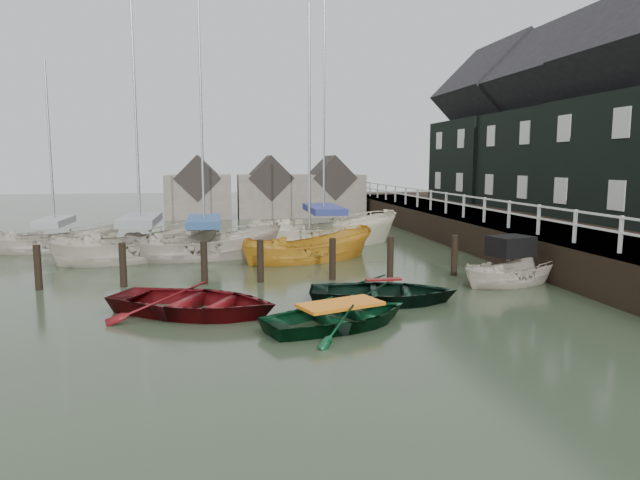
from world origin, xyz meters
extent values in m
plane|color=#2A3522|center=(0.00, 0.00, 0.00)|extent=(120.00, 120.00, 0.00)
cube|color=black|center=(9.50, 10.00, 1.40)|extent=(3.00, 32.00, 0.20)
cube|color=silver|center=(8.00, 10.00, 2.45)|extent=(0.06, 32.00, 0.06)
cube|color=silver|center=(8.00, 10.00, 2.05)|extent=(0.06, 32.00, 0.06)
cube|color=black|center=(15.00, 10.00, 0.00)|extent=(14.00, 38.00, 1.50)
cube|color=black|center=(15.00, 12.00, 4.00)|extent=(6.00, 7.00, 5.00)
cube|color=black|center=(15.00, 12.00, 8.25)|extent=(6.11, 7.14, 6.11)
cube|color=black|center=(15.00, 19.00, 4.00)|extent=(6.40, 7.00, 5.00)
cube|color=black|center=(15.00, 19.00, 8.25)|extent=(6.52, 7.14, 6.52)
cylinder|color=black|center=(-8.00, 3.00, 0.50)|extent=(0.22, 0.22, 1.80)
cylinder|color=black|center=(-5.50, 3.00, 0.50)|extent=(0.22, 0.22, 1.80)
cylinder|color=black|center=(-3.00, 3.00, 0.50)|extent=(0.22, 0.22, 1.80)
cylinder|color=black|center=(-1.20, 3.00, 0.50)|extent=(0.22, 0.22, 1.80)
cylinder|color=black|center=(1.20, 3.00, 0.50)|extent=(0.22, 0.22, 1.80)
cylinder|color=black|center=(3.20, 3.00, 0.50)|extent=(0.22, 0.22, 1.80)
cylinder|color=black|center=(5.50, 3.00, 0.50)|extent=(0.22, 0.22, 1.80)
cube|color=#665B51|center=(-4.00, 26.00, 1.50)|extent=(4.50, 4.00, 3.00)
cube|color=#282321|center=(-4.00, 26.00, 2.80)|extent=(3.18, 4.08, 3.18)
cube|color=#665B51|center=(1.00, 26.00, 1.50)|extent=(4.50, 4.00, 3.00)
cube|color=#282321|center=(1.00, 26.00, 2.80)|extent=(3.18, 4.08, 3.18)
cube|color=#665B51|center=(5.50, 26.00, 1.50)|extent=(4.50, 4.00, 3.00)
cube|color=#282321|center=(5.50, 26.00, 2.80)|extent=(3.18, 4.08, 3.18)
imported|color=#5B0D10|center=(-3.17, -0.72, 0.00)|extent=(5.48, 4.91, 0.94)
imported|color=#08331A|center=(0.34, -2.43, 0.00)|extent=(4.53, 3.88, 0.79)
imported|color=black|center=(2.01, -0.31, 0.00)|extent=(4.63, 3.72, 0.85)
imported|color=beige|center=(6.80, 1.36, 0.00)|extent=(4.00, 2.39, 1.45)
cube|color=black|center=(6.80, 1.56, 1.20)|extent=(1.52, 1.32, 0.65)
imported|color=beige|center=(-5.67, 8.37, 0.00)|extent=(7.38, 5.22, 2.67)
cylinder|color=#B2B2B7|center=(-5.67, 8.37, 6.04)|extent=(0.10, 0.10, 9.15)
cube|color=gray|center=(-5.67, 8.37, 1.59)|extent=(4.04, 2.83, 0.30)
imported|color=beige|center=(-3.13, 8.30, 0.00)|extent=(6.79, 3.39, 2.51)
cylinder|color=#B2B2B7|center=(-3.13, 8.30, 6.26)|extent=(0.10, 0.10, 9.77)
cube|color=navy|center=(-3.13, 8.30, 1.50)|extent=(3.73, 1.82, 0.30)
imported|color=gold|center=(1.05, 7.04, 0.00)|extent=(6.27, 4.11, 2.27)
cylinder|color=#B2B2B7|center=(1.05, 7.04, 5.58)|extent=(0.10, 0.10, 8.68)
imported|color=silver|center=(2.37, 11.15, 0.00)|extent=(7.68, 3.61, 2.86)
cylinder|color=#B2B2B7|center=(2.37, 11.15, 6.53)|extent=(0.10, 0.10, 9.91)
cube|color=navy|center=(2.37, 11.15, 1.70)|extent=(4.22, 1.93, 0.30)
imported|color=#C0B3A4|center=(-9.72, 11.32, 0.00)|extent=(5.83, 3.21, 2.13)
cylinder|color=#B2B2B7|center=(-9.72, 11.32, 4.70)|extent=(0.10, 0.10, 7.07)
cube|color=gray|center=(-9.72, 11.32, 1.29)|extent=(3.20, 1.73, 0.30)
camera|label=1|loc=(-2.38, -15.38, 3.90)|focal=32.00mm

